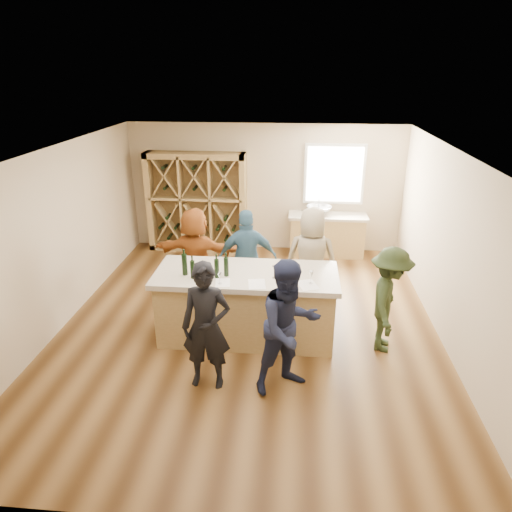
# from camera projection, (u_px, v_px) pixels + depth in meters

# --- Properties ---
(floor) EXTENTS (6.00, 7.00, 0.10)m
(floor) POSITION_uv_depth(u_px,v_px,m) (249.00, 328.00, 7.45)
(floor) COLOR brown
(floor) RESTS_ON ground
(ceiling) EXTENTS (6.00, 7.00, 0.10)m
(ceiling) POSITION_uv_depth(u_px,v_px,m) (248.00, 149.00, 6.33)
(ceiling) COLOR white
(ceiling) RESTS_ON ground
(wall_back) EXTENTS (6.00, 0.10, 2.80)m
(wall_back) POSITION_uv_depth(u_px,v_px,m) (265.00, 188.00, 10.15)
(wall_back) COLOR tan
(wall_back) RESTS_ON ground
(wall_front) EXTENTS (6.00, 0.10, 2.80)m
(wall_front) POSITION_uv_depth(u_px,v_px,m) (201.00, 408.00, 3.63)
(wall_front) COLOR tan
(wall_front) RESTS_ON ground
(wall_left) EXTENTS (0.10, 7.00, 2.80)m
(wall_left) POSITION_uv_depth(u_px,v_px,m) (55.00, 239.00, 7.14)
(wall_left) COLOR tan
(wall_left) RESTS_ON ground
(wall_right) EXTENTS (0.10, 7.00, 2.80)m
(wall_right) POSITION_uv_depth(u_px,v_px,m) (456.00, 253.00, 6.64)
(wall_right) COLOR tan
(wall_right) RESTS_ON ground
(window_frame) EXTENTS (1.30, 0.06, 1.30)m
(window_frame) POSITION_uv_depth(u_px,v_px,m) (334.00, 174.00, 9.82)
(window_frame) COLOR white
(window_frame) RESTS_ON wall_back
(window_pane) EXTENTS (1.18, 0.01, 1.18)m
(window_pane) POSITION_uv_depth(u_px,v_px,m) (334.00, 175.00, 9.79)
(window_pane) COLOR white
(window_pane) RESTS_ON wall_back
(wine_rack) EXTENTS (2.20, 0.45, 2.20)m
(wine_rack) POSITION_uv_depth(u_px,v_px,m) (197.00, 202.00, 10.14)
(wine_rack) COLOR #A4854E
(wine_rack) RESTS_ON floor
(back_counter_base) EXTENTS (1.60, 0.58, 0.86)m
(back_counter_base) POSITION_uv_depth(u_px,v_px,m) (327.00, 236.00, 10.09)
(back_counter_base) COLOR #A4854E
(back_counter_base) RESTS_ON floor
(back_counter_top) EXTENTS (1.70, 0.62, 0.06)m
(back_counter_top) POSITION_uv_depth(u_px,v_px,m) (328.00, 216.00, 9.91)
(back_counter_top) COLOR #BEB29B
(back_counter_top) RESTS_ON back_counter_base
(sink) EXTENTS (0.54, 0.54, 0.19)m
(sink) POSITION_uv_depth(u_px,v_px,m) (319.00, 210.00, 9.88)
(sink) COLOR silver
(sink) RESTS_ON back_counter_top
(faucet) EXTENTS (0.02, 0.02, 0.30)m
(faucet) POSITION_uv_depth(u_px,v_px,m) (319.00, 205.00, 10.02)
(faucet) COLOR silver
(faucet) RESTS_ON back_counter_top
(tasting_counter_base) EXTENTS (2.60, 1.00, 1.00)m
(tasting_counter_base) POSITION_uv_depth(u_px,v_px,m) (247.00, 307.00, 6.98)
(tasting_counter_base) COLOR #A4854E
(tasting_counter_base) RESTS_ON floor
(tasting_counter_top) EXTENTS (2.72, 1.12, 0.08)m
(tasting_counter_top) POSITION_uv_depth(u_px,v_px,m) (246.00, 275.00, 6.77)
(tasting_counter_top) COLOR #BEB29B
(tasting_counter_top) RESTS_ON tasting_counter_base
(wine_bottle_a) EXTENTS (0.09, 0.09, 0.32)m
(wine_bottle_a) POSITION_uv_depth(u_px,v_px,m) (185.00, 265.00, 6.63)
(wine_bottle_a) COLOR black
(wine_bottle_a) RESTS_ON tasting_counter_top
(wine_bottle_b) EXTENTS (0.08, 0.08, 0.27)m
(wine_bottle_b) POSITION_uv_depth(u_px,v_px,m) (193.00, 270.00, 6.54)
(wine_bottle_b) COLOR black
(wine_bottle_b) RESTS_ON tasting_counter_top
(wine_bottle_d) EXTENTS (0.08, 0.08, 0.28)m
(wine_bottle_d) POSITION_uv_depth(u_px,v_px,m) (217.00, 268.00, 6.55)
(wine_bottle_d) COLOR black
(wine_bottle_d) RESTS_ON tasting_counter_top
(wine_bottle_e) EXTENTS (0.09, 0.09, 0.29)m
(wine_bottle_e) POSITION_uv_depth(u_px,v_px,m) (226.00, 267.00, 6.60)
(wine_bottle_e) COLOR black
(wine_bottle_e) RESTS_ON tasting_counter_top
(wine_glass_a) EXTENTS (0.07, 0.07, 0.16)m
(wine_glass_a) POSITION_uv_depth(u_px,v_px,m) (220.00, 279.00, 6.38)
(wine_glass_a) COLOR white
(wine_glass_a) RESTS_ON tasting_counter_top
(wine_glass_c) EXTENTS (0.08, 0.08, 0.18)m
(wine_glass_c) POSITION_uv_depth(u_px,v_px,m) (296.00, 281.00, 6.27)
(wine_glass_c) COLOR white
(wine_glass_c) RESTS_ON tasting_counter_top
(wine_glass_d) EXTENTS (0.08, 0.08, 0.18)m
(wine_glass_d) POSITION_uv_depth(u_px,v_px,m) (274.00, 272.00, 6.56)
(wine_glass_d) COLOR white
(wine_glass_d) RESTS_ON tasting_counter_top
(wine_glass_e) EXTENTS (0.09, 0.09, 0.20)m
(wine_glass_e) POSITION_uv_depth(u_px,v_px,m) (311.00, 277.00, 6.38)
(wine_glass_e) COLOR white
(wine_glass_e) RESTS_ON tasting_counter_top
(tasting_menu_a) EXTENTS (0.24, 0.30, 0.00)m
(tasting_menu_a) POSITION_uv_depth(u_px,v_px,m) (223.00, 283.00, 6.44)
(tasting_menu_a) COLOR white
(tasting_menu_a) RESTS_ON tasting_counter_top
(tasting_menu_b) EXTENTS (0.28, 0.35, 0.00)m
(tasting_menu_b) POSITION_uv_depth(u_px,v_px,m) (257.00, 284.00, 6.40)
(tasting_menu_b) COLOR white
(tasting_menu_b) RESTS_ON tasting_counter_top
(tasting_menu_c) EXTENTS (0.34, 0.39, 0.00)m
(tasting_menu_c) POSITION_uv_depth(u_px,v_px,m) (308.00, 285.00, 6.37)
(tasting_menu_c) COLOR white
(tasting_menu_c) RESTS_ON tasting_counter_top
(person_near_left) EXTENTS (0.64, 0.48, 1.73)m
(person_near_left) POSITION_uv_depth(u_px,v_px,m) (206.00, 327.00, 5.76)
(person_near_left) COLOR black
(person_near_left) RESTS_ON floor
(person_near_right) EXTENTS (1.00, 0.87, 1.80)m
(person_near_right) POSITION_uv_depth(u_px,v_px,m) (289.00, 327.00, 5.69)
(person_near_right) COLOR #191E38
(person_near_right) RESTS_ON floor
(person_server) EXTENTS (0.68, 1.11, 1.60)m
(person_server) POSITION_uv_depth(u_px,v_px,m) (388.00, 300.00, 6.56)
(person_server) COLOR #263319
(person_server) RESTS_ON floor
(person_far_mid) EXTENTS (1.08, 0.66, 1.73)m
(person_far_mid) POSITION_uv_depth(u_px,v_px,m) (247.00, 259.00, 7.79)
(person_far_mid) COLOR #335972
(person_far_mid) RESTS_ON floor
(person_far_right) EXTENTS (0.93, 0.65, 1.80)m
(person_far_right) POSITION_uv_depth(u_px,v_px,m) (311.00, 259.00, 7.68)
(person_far_right) COLOR gray
(person_far_right) RESTS_ON floor
(person_far_left) EXTENTS (1.60, 0.66, 1.70)m
(person_far_left) POSITION_uv_depth(u_px,v_px,m) (196.00, 254.00, 8.01)
(person_far_left) COLOR #994C19
(person_far_left) RESTS_ON floor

